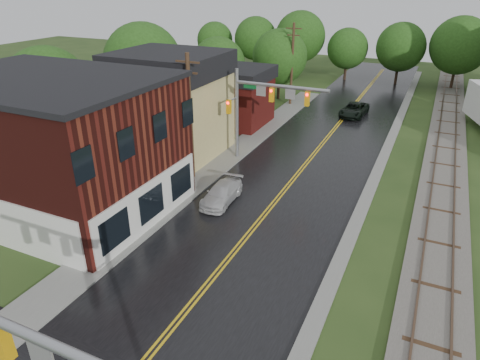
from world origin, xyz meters
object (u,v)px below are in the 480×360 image
Objects in this scene: pickup_white at (222,194)px; brick_building at (52,144)px; utility_pole_c at (292,63)px; traffic_signal_far at (262,101)px; tree_left_a at (49,92)px; tree_left_b at (144,65)px; suv_dark at (354,110)px; tree_left_e at (281,58)px; utility_pole_b at (190,116)px; tree_left_c at (219,66)px.

brick_building is at bearing -156.17° from pickup_white.
traffic_signal_far is at bearing -78.91° from utility_pole_c.
tree_left_b is (2.00, 10.00, 0.60)m from tree_left_a.
tree_left_e is at bearing 165.59° from suv_dark.
utility_pole_c is (0.00, 22.00, 0.00)m from utility_pole_b.
suv_dark is at bearing -18.92° from tree_left_e.
tree_left_a is 0.89× the size of tree_left_b.
suv_dark is (13.28, 27.59, -3.47)m from brick_building.
tree_left_e is at bearing 105.89° from traffic_signal_far.
utility_pole_b is 5.99m from pickup_white.
tree_left_c is at bearing 128.82° from traffic_signal_far.
tree_left_c is 15.38m from suv_dark.
brick_building reaches higher than pickup_white.
tree_left_b is (-11.05, 9.90, 1.00)m from utility_pole_b.
tree_left_b is at bearing 137.54° from pickup_white.
tree_left_b reaches higher than utility_pole_c.
tree_left_c is at bearing -165.07° from suv_dark.
tree_left_e is (9.00, 14.00, -0.90)m from tree_left_b.
tree_left_a is (-13.05, -22.10, 0.39)m from utility_pole_c.
pickup_white is at bearing -95.34° from suv_dark.
tree_left_a is 29.57m from suv_dark.
utility_pole_b is 1.18× the size of tree_left_c.
tree_left_c is at bearing 111.49° from utility_pole_b.
tree_left_b reaches higher than brick_building.
utility_pole_b reaches higher than brick_building.
utility_pole_c reaches higher than tree_left_c.
tree_left_a reaches higher than suv_dark.
utility_pole_b is 2.17× the size of pickup_white.
tree_left_c is 1.84× the size of pickup_white.
tree_left_b is 16.67m from tree_left_e.
utility_pole_c is at bearing 174.01° from suv_dark.
tree_left_b is at bearing -122.74° from tree_left_e.
suv_dark is at bearing -10.50° from utility_pole_c.
tree_left_e is at bearing 137.16° from utility_pole_c.
utility_pole_b reaches higher than traffic_signal_far.
traffic_signal_far is 0.90× the size of tree_left_e.
traffic_signal_far reaches higher than suv_dark.
traffic_signal_far is at bearing 53.08° from brick_building.
utility_pole_b reaches higher than suv_dark.
utility_pole_c is 1.04× the size of tree_left_a.
tree_left_b reaches higher than utility_pole_b.
tree_left_c is (-1.36, 24.90, 0.36)m from brick_building.
traffic_signal_far is 0.85× the size of tree_left_a.
tree_left_a is (-7.36, 6.90, 0.96)m from brick_building.
suv_dark is (14.65, 2.69, -3.83)m from tree_left_c.
tree_left_b reaches higher than tree_left_a.
utility_pole_b is at bearing -41.86° from tree_left_b.
tree_left_a reaches higher than tree_left_e.
tree_left_e is 27.26m from pickup_white.
utility_pole_b is 1.00× the size of utility_pole_c.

